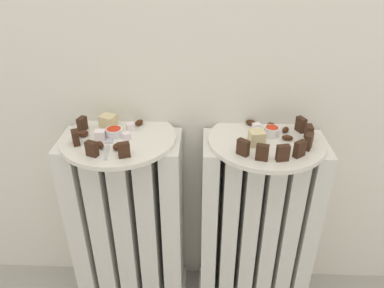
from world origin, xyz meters
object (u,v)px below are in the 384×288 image
radiator_right (256,229)px  fork (108,147)px  jam_bowl_left (114,132)px  radiator_left (129,225)px  jam_bowl_right (272,131)px  plate_left (119,138)px  plate_right (266,141)px

radiator_right → fork: fork is taller
jam_bowl_left → radiator_right: bearing=-0.4°
jam_bowl_left → radiator_left: bearing=-12.0°
jam_bowl_right → radiator_right: bearing=-132.3°
jam_bowl_left → fork: 0.07m
radiator_left → plate_left: bearing=0.0°
radiator_left → plate_right: (0.39, 0.00, 0.31)m
radiator_left → jam_bowl_left: (-0.01, 0.00, 0.32)m
plate_left → plate_right: size_ratio=1.00×
jam_bowl_left → jam_bowl_right: jam_bowl_right is taller
radiator_right → plate_left: bearing=180.0°
jam_bowl_left → plate_left: bearing=-12.0°
plate_right → jam_bowl_left: jam_bowl_left is taller
jam_bowl_left → jam_bowl_right: (0.41, 0.01, 0.00)m
radiator_left → radiator_right: 0.39m
jam_bowl_right → radiator_left: bearing=-177.7°
plate_left → jam_bowl_left: 0.02m
plate_left → fork: fork is taller
jam_bowl_left → jam_bowl_right: size_ratio=1.11×
jam_bowl_left → jam_bowl_right: 0.41m
radiator_right → jam_bowl_left: bearing=179.6°
radiator_right → jam_bowl_right: bearing=47.7°
plate_left → plate_right: (0.39, 0.00, 0.00)m
radiator_right → fork: 0.51m
plate_left → fork: bearing=-103.3°
fork → jam_bowl_left: bearing=87.5°
radiator_right → plate_right: bearing=0.0°
jam_bowl_right → fork: jam_bowl_right is taller
plate_right → jam_bowl_left: (-0.40, 0.00, 0.02)m
plate_left → jam_bowl_right: (0.40, 0.02, 0.02)m
radiator_right → fork: (-0.40, -0.06, 0.31)m
radiator_left → jam_bowl_right: 0.52m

